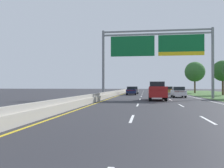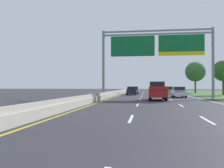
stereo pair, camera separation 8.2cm
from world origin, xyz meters
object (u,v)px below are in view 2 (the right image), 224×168
Objects in this scene: pickup_truck_red at (157,91)px; car_navy_left_lane_sedan at (132,91)px; overhead_sign_gantry at (157,49)px; car_white_right_lane_sedan at (179,92)px; car_grey_left_lane_sedan at (134,90)px; roadside_tree_far at (223,71)px; car_gold_right_lane_sedan at (169,90)px; roadside_tree_distant at (195,72)px.

pickup_truck_red is 1.21× the size of car_navy_left_lane_sedan.
overhead_sign_gantry is 7.55m from car_white_right_lane_sedan.
overhead_sign_gantry is 7.11m from pickup_truck_red.
car_grey_left_lane_sedan is 0.70× the size of roadside_tree_far.
car_white_right_lane_sedan and car_navy_left_lane_sedan have the same top height.
car_gold_right_lane_sedan is 1.00× the size of car_white_right_lane_sedan.
car_gold_right_lane_sedan is at bearing -137.17° from roadside_tree_distant.
car_white_right_lane_sedan is (3.42, 7.63, -0.26)m from pickup_truck_red.
car_navy_left_lane_sedan is 16.95m from roadside_tree_far.
pickup_truck_red is at bearing 156.25° from car_white_right_lane_sedan.
car_white_right_lane_sedan is 0.99× the size of car_navy_left_lane_sedan.
car_grey_left_lane_sedan is 17.56m from car_white_right_lane_sedan.
overhead_sign_gantry is 3.41× the size of car_grey_left_lane_sedan.
car_gold_right_lane_sedan is at bearing 80.00° from overhead_sign_gantry.
car_navy_left_lane_sedan is at bearing 39.44° from car_white_right_lane_sedan.
overhead_sign_gantry reaches higher than roadside_tree_distant.
car_grey_left_lane_sedan is 7.35m from car_gold_right_lane_sedan.
pickup_truck_red is 1.22× the size of car_gold_right_lane_sedan.
roadside_tree_distant is at bearing -18.69° from pickup_truck_red.
overhead_sign_gantry is 2.05× the size of roadside_tree_distant.
roadside_tree_far is at bearing -78.80° from roadside_tree_distant.
car_grey_left_lane_sedan is at bearing 101.59° from overhead_sign_gantry.
pickup_truck_red is at bearing -126.16° from roadside_tree_far.
car_navy_left_lane_sedan is at bearing 132.37° from car_gold_right_lane_sedan.
roadside_tree_far is 0.86× the size of roadside_tree_distant.
car_white_right_lane_sedan is 11.87m from car_navy_left_lane_sedan.
pickup_truck_red is at bearing -170.23° from car_grey_left_lane_sedan.
car_gold_right_lane_sedan and car_navy_left_lane_sedan have the same top height.
car_white_right_lane_sedan is at bearing -133.77° from roadside_tree_far.
roadside_tree_far reaches higher than pickup_truck_red.
car_gold_right_lane_sedan is 0.60× the size of roadside_tree_distant.
car_grey_left_lane_sedan and car_white_right_lane_sedan have the same top height.
car_gold_right_lane_sedan is at bearing -8.40° from pickup_truck_red.
roadside_tree_distant is at bearing -16.34° from car_white_right_lane_sedan.
car_grey_left_lane_sedan is at bearing 9.32° from pickup_truck_red.
car_grey_left_lane_sedan is 17.97m from roadside_tree_far.
car_grey_left_lane_sedan is 6.76m from car_navy_left_lane_sedan.
car_gold_right_lane_sedan is (3.39, 19.23, -5.91)m from overhead_sign_gantry.
pickup_truck_red is 8.37m from car_white_right_lane_sedan.
overhead_sign_gantry is at bearing -1.27° from pickup_truck_red.
roadside_tree_far is at bearing -36.13° from pickup_truck_red.
car_grey_left_lane_sedan is at bearing 90.25° from car_gold_right_lane_sedan.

